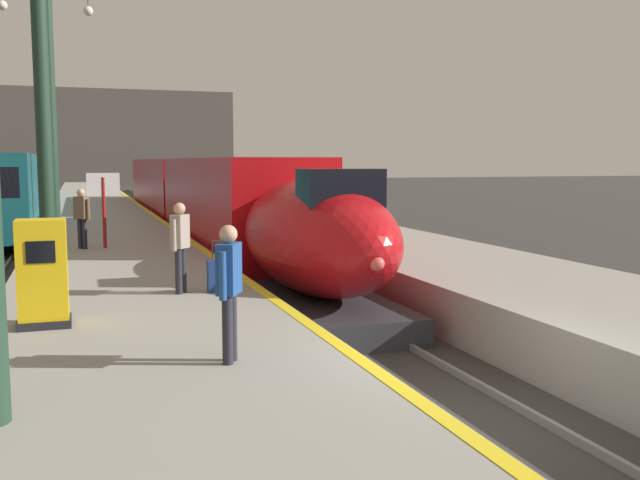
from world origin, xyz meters
TOP-DOWN VIEW (x-y plane):
  - ground_plane at (0.00, 0.00)m, footprint 260.00×260.00m
  - platform_left at (-4.05, 24.75)m, footprint 4.80×110.00m
  - platform_right at (4.05, 24.75)m, footprint 4.80×110.00m
  - platform_left_safety_stripe at (-1.77, 24.75)m, footprint 0.20×107.80m
  - rail_main_left at (-0.75, 27.50)m, footprint 0.08×110.00m
  - rail_main_right at (0.75, 27.50)m, footprint 0.08×110.00m
  - rail_secondary_right at (-7.35, 27.50)m, footprint 0.08×110.00m
  - highspeed_train_main at (0.00, 22.19)m, footprint 2.92×38.35m
  - regional_train_adjacent at (-8.10, 37.36)m, footprint 2.85×36.60m
  - station_column_mid at (-5.90, 14.47)m, footprint 4.00×0.68m
  - station_column_far at (-5.90, 21.20)m, footprint 4.00×0.68m
  - passenger_near_edge at (-3.25, 5.22)m, footprint 0.40×0.48m
  - passenger_mid_platform at (-4.94, 12.90)m, footprint 0.44×0.42m
  - passenger_far_waiting at (-3.32, 0.41)m, footprint 0.38×0.51m
  - rolling_suitcase at (-2.57, 5.13)m, footprint 0.40×0.22m
  - ticket_machine_yellow at (-5.55, 3.19)m, footprint 0.76×0.62m
  - departure_info_board at (-4.33, 12.93)m, footprint 0.90×0.10m
  - terminus_back_wall at (0.00, 102.00)m, footprint 36.00×2.00m

SIDE VIEW (x-z plane):
  - ground_plane at x=0.00m, z-range 0.00..0.00m
  - rail_main_left at x=-0.75m, z-range 0.00..0.12m
  - rail_main_right at x=0.75m, z-range 0.00..0.12m
  - rail_secondary_right at x=-7.35m, z-range 0.00..0.12m
  - platform_left at x=-4.05m, z-range 0.00..1.05m
  - platform_right at x=4.05m, z-range 0.00..1.05m
  - platform_left_safety_stripe at x=-1.77m, z-range 1.05..1.06m
  - rolling_suitcase at x=-2.57m, z-range 0.86..1.85m
  - ticket_machine_yellow at x=-5.55m, z-range 0.99..2.59m
  - highspeed_train_main at x=0.00m, z-range 0.12..3.72m
  - passenger_near_edge at x=-3.25m, z-range 1.19..2.88m
  - passenger_mid_platform at x=-4.94m, z-range 1.19..2.88m
  - passenger_far_waiting at x=-3.32m, z-range 1.19..2.88m
  - regional_train_adjacent at x=-8.10m, z-range 0.23..4.03m
  - departure_info_board at x=-4.33m, z-range 1.50..3.62m
  - station_column_far at x=-5.90m, z-range 1.98..11.07m
  - station_column_mid at x=-5.90m, z-range 1.99..11.50m
  - terminus_back_wall at x=0.00m, z-range 0.00..14.00m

